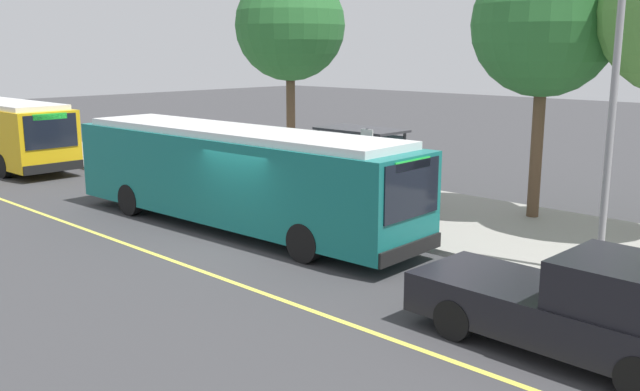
{
  "coord_description": "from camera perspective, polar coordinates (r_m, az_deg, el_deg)",
  "views": [
    {
      "loc": [
        14.07,
        -11.6,
        5.17
      ],
      "look_at": [
        2.09,
        0.87,
        1.51
      ],
      "focal_mm": 38.9,
      "sensor_mm": 36.0,
      "label": 1
    }
  ],
  "objects": [
    {
      "name": "ground_plane",
      "position": [
        18.95,
        -6.41,
        -3.97
      ],
      "size": [
        120.0,
        120.0,
        0.0
      ],
      "primitive_type": "plane",
      "color": "#38383A"
    },
    {
      "name": "sidewalk_curb",
      "position": [
        23.1,
        5.08,
        -0.86
      ],
      "size": [
        44.0,
        6.4,
        0.15
      ],
      "primitive_type": "cube",
      "color": "gray",
      "rests_on": "ground_plane"
    },
    {
      "name": "lane_stripe_center",
      "position": [
        17.69,
        -11.91,
        -5.31
      ],
      "size": [
        36.0,
        0.14,
        0.01
      ],
      "primitive_type": "cube",
      "color": "#E0D64C",
      "rests_on": "ground_plane"
    },
    {
      "name": "transit_bus_main",
      "position": [
        20.32,
        -6.98,
        1.78
      ],
      "size": [
        12.51,
        3.04,
        2.95
      ],
      "color": "#146B66",
      "rests_on": "ground_plane"
    },
    {
      "name": "pickup_truck",
      "position": [
        12.7,
        20.41,
        -8.7
      ],
      "size": [
        5.44,
        2.12,
        1.85
      ],
      "color": "black",
      "rests_on": "ground_plane"
    },
    {
      "name": "bus_shelter",
      "position": [
        23.17,
        3.28,
        3.84
      ],
      "size": [
        2.9,
        1.6,
        2.48
      ],
      "color": "#333338",
      "rests_on": "sidewalk_curb"
    },
    {
      "name": "waiting_bench",
      "position": [
        23.4,
        3.3,
        0.73
      ],
      "size": [
        1.6,
        0.48,
        0.95
      ],
      "color": "brown",
      "rests_on": "sidewalk_curb"
    },
    {
      "name": "route_sign_post",
      "position": [
        20.06,
        3.86,
        2.69
      ],
      "size": [
        0.44,
        0.08,
        2.8
      ],
      "color": "#333338",
      "rests_on": "sidewalk_curb"
    },
    {
      "name": "pedestrian_commuter",
      "position": [
        21.52,
        3.21,
        1.06
      ],
      "size": [
        0.24,
        0.4,
        1.69
      ],
      "color": "#282D47",
      "rests_on": "sidewalk_curb"
    },
    {
      "name": "street_tree_near_shelter",
      "position": [
        21.7,
        17.99,
        13.2
      ],
      "size": [
        4.23,
        4.23,
        7.85
      ],
      "color": "brown",
      "rests_on": "sidewalk_curb"
    },
    {
      "name": "street_tree_downstreet",
      "position": [
        28.36,
        -2.48,
        13.76
      ],
      "size": [
        4.39,
        4.39,
        8.15
      ],
      "color": "brown",
      "rests_on": "sidewalk_curb"
    },
    {
      "name": "utility_pole",
      "position": [
        16.45,
        22.77,
        4.66
      ],
      "size": [
        0.16,
        0.16,
        6.4
      ],
      "primitive_type": "cylinder",
      "color": "gray",
      "rests_on": "sidewalk_curb"
    }
  ]
}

